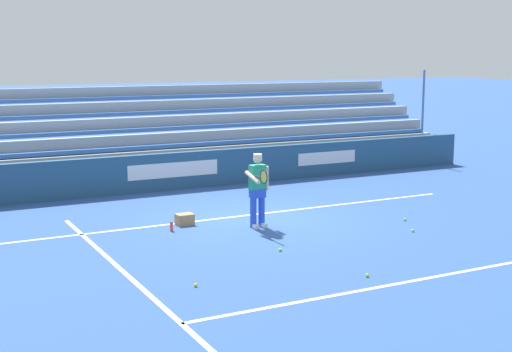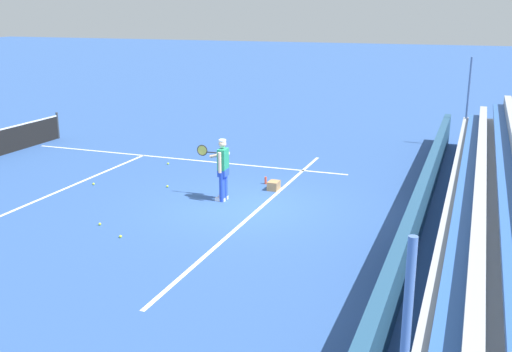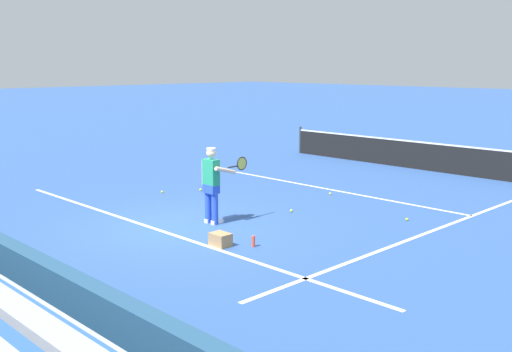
# 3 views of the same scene
# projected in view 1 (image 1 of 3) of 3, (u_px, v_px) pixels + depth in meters

# --- Properties ---
(ground_plane) EXTENTS (160.00, 160.00, 0.00)m
(ground_plane) POSITION_uv_depth(u_px,v_px,m) (256.00, 220.00, 17.28)
(ground_plane) COLOR #2D5193
(court_baseline_white) EXTENTS (12.00, 0.10, 0.01)m
(court_baseline_white) POSITION_uv_depth(u_px,v_px,m) (246.00, 215.00, 17.72)
(court_baseline_white) COLOR white
(court_baseline_white) RESTS_ON ground
(court_sideline_white) EXTENTS (0.10, 12.00, 0.01)m
(court_sideline_white) POSITION_uv_depth(u_px,v_px,m) (148.00, 294.00, 11.91)
(court_sideline_white) COLOR white
(court_sideline_white) RESTS_ON ground
(court_service_line_white) EXTENTS (8.22, 0.10, 0.01)m
(court_service_line_white) POSITION_uv_depth(u_px,v_px,m) (400.00, 283.00, 12.48)
(court_service_line_white) COLOR white
(court_service_line_white) RESTS_ON ground
(back_wall_sponsor_board) EXTENTS (20.93, 0.25, 1.10)m
(back_wall_sponsor_board) POSITION_uv_depth(u_px,v_px,m) (185.00, 170.00, 21.22)
(back_wall_sponsor_board) COLOR navy
(back_wall_sponsor_board) RESTS_ON ground
(bleacher_stand) EXTENTS (19.89, 3.20, 3.40)m
(bleacher_stand) POSITION_uv_depth(u_px,v_px,m) (159.00, 154.00, 23.13)
(bleacher_stand) COLOR #9EA3A8
(bleacher_stand) RESTS_ON ground
(tennis_player) EXTENTS (0.58, 1.00, 1.71)m
(tennis_player) POSITION_uv_depth(u_px,v_px,m) (258.00, 189.00, 16.37)
(tennis_player) COLOR blue
(tennis_player) RESTS_ON ground
(ball_box_cardboard) EXTENTS (0.40, 0.30, 0.26)m
(ball_box_cardboard) POSITION_uv_depth(u_px,v_px,m) (185.00, 219.00, 16.74)
(ball_box_cardboard) COLOR #A87F51
(ball_box_cardboard) RESTS_ON ground
(tennis_ball_near_player) EXTENTS (0.07, 0.07, 0.07)m
(tennis_ball_near_player) POSITION_uv_depth(u_px,v_px,m) (196.00, 285.00, 12.28)
(tennis_ball_near_player) COLOR #CCE533
(tennis_ball_near_player) RESTS_ON ground
(tennis_ball_stray_back) EXTENTS (0.07, 0.07, 0.07)m
(tennis_ball_stray_back) POSITION_uv_depth(u_px,v_px,m) (413.00, 230.00, 16.08)
(tennis_ball_stray_back) COLOR #CCE533
(tennis_ball_stray_back) RESTS_ON ground
(tennis_ball_midcourt) EXTENTS (0.07, 0.07, 0.07)m
(tennis_ball_midcourt) POSITION_uv_depth(u_px,v_px,m) (280.00, 250.00, 14.50)
(tennis_ball_midcourt) COLOR #CCE533
(tennis_ball_midcourt) RESTS_ON ground
(tennis_ball_by_box) EXTENTS (0.07, 0.07, 0.07)m
(tennis_ball_by_box) POSITION_uv_depth(u_px,v_px,m) (367.00, 275.00, 12.82)
(tennis_ball_by_box) COLOR #CCE533
(tennis_ball_by_box) RESTS_ON ground
(tennis_ball_on_baseline) EXTENTS (0.07, 0.07, 0.07)m
(tennis_ball_on_baseline) POSITION_uv_depth(u_px,v_px,m) (405.00, 220.00, 17.14)
(tennis_ball_on_baseline) COLOR #CCE533
(tennis_ball_on_baseline) RESTS_ON ground
(water_bottle) EXTENTS (0.07, 0.07, 0.22)m
(water_bottle) POSITION_uv_depth(u_px,v_px,m) (172.00, 226.00, 16.15)
(water_bottle) COLOR #EA4C33
(water_bottle) RESTS_ON ground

